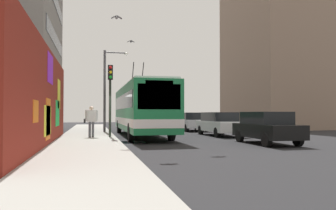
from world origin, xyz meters
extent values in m
plane|color=#232326|center=(0.00, 0.00, 0.00)|extent=(80.00, 80.00, 0.00)
cube|color=#9E9B93|center=(0.00, 1.60, 0.07)|extent=(48.00, 3.20, 0.15)
cube|color=maroon|center=(-3.32, 3.35, 2.18)|extent=(15.35, 0.30, 4.36)
cube|color=#8C19D8|center=(-2.96, 3.19, 3.50)|extent=(1.88, 0.02, 1.31)
cube|color=orange|center=(-6.85, 3.19, 1.57)|extent=(1.04, 0.02, 0.75)
cube|color=green|center=(0.39, 3.19, 1.51)|extent=(1.90, 0.02, 1.39)
cube|color=yellow|center=(1.06, 3.19, 2.59)|extent=(1.38, 0.02, 1.62)
cube|color=orange|center=(-3.59, 3.19, 1.26)|extent=(1.42, 0.02, 1.76)
cube|color=yellow|center=(-3.74, 3.19, 1.20)|extent=(2.16, 0.02, 1.26)
cube|color=black|center=(10.24, 4.35, 4.40)|extent=(11.52, 0.04, 1.10)
cube|color=black|center=(10.24, 4.35, 7.60)|extent=(11.52, 0.04, 1.10)
cube|color=black|center=(10.24, 4.35, 10.80)|extent=(11.52, 0.04, 1.10)
cube|color=gray|center=(13.05, -17.00, 10.75)|extent=(11.65, 6.87, 21.51)
cube|color=black|center=(13.05, -20.46, 4.40)|extent=(9.90, 0.04, 1.10)
cube|color=black|center=(13.05, -20.46, 7.60)|extent=(9.90, 0.04, 1.10)
cube|color=black|center=(13.05, -20.46, 10.80)|extent=(9.90, 0.04, 1.10)
cube|color=#19723F|center=(3.26, -1.80, 1.83)|extent=(12.32, 2.48, 2.76)
cube|color=silver|center=(3.26, -1.80, 3.27)|extent=(11.83, 2.29, 0.12)
cube|color=white|center=(3.26, -1.80, 1.00)|extent=(12.34, 2.50, 0.44)
cube|color=black|center=(-2.88, -1.80, 2.31)|extent=(0.04, 2.11, 1.24)
cube|color=black|center=(3.26, -1.80, 2.24)|extent=(11.34, 2.51, 0.88)
cube|color=orange|center=(-2.87, -1.80, 2.96)|extent=(0.06, 1.37, 0.28)
cylinder|color=black|center=(5.11, -2.15, 4.11)|extent=(1.43, 0.06, 2.00)
cylinder|color=black|center=(5.11, -1.45, 4.11)|extent=(1.43, 0.06, 2.00)
cylinder|color=black|center=(-0.68, -2.92, 0.50)|extent=(1.00, 0.28, 1.00)
cylinder|color=black|center=(-0.68, -0.68, 0.50)|extent=(1.00, 0.28, 1.00)
cylinder|color=black|center=(7.20, -2.92, 0.50)|extent=(1.00, 0.28, 1.00)
cylinder|color=black|center=(7.20, -0.68, 0.50)|extent=(1.00, 0.28, 1.00)
cube|color=black|center=(-3.75, -7.00, 0.65)|extent=(4.21, 1.78, 0.66)
cube|color=black|center=(-3.66, -7.00, 1.28)|extent=(2.53, 1.60, 0.60)
cylinder|color=black|center=(-5.13, -7.79, 0.32)|extent=(0.64, 0.22, 0.64)
cylinder|color=black|center=(-5.13, -6.21, 0.32)|extent=(0.64, 0.22, 0.64)
cylinder|color=black|center=(-2.36, -7.79, 0.32)|extent=(0.64, 0.22, 0.64)
cylinder|color=black|center=(-2.36, -6.21, 0.32)|extent=(0.64, 0.22, 0.64)
cube|color=white|center=(2.45, -7.00, 0.65)|extent=(4.81, 1.81, 0.66)
cube|color=black|center=(2.54, -7.00, 1.28)|extent=(2.89, 1.63, 0.60)
cylinder|color=black|center=(0.86, -7.80, 0.32)|extent=(0.64, 0.22, 0.64)
cylinder|color=black|center=(0.86, -6.20, 0.32)|extent=(0.64, 0.22, 0.64)
cylinder|color=black|center=(4.03, -7.80, 0.32)|extent=(0.64, 0.22, 0.64)
cylinder|color=black|center=(4.03, -6.20, 0.32)|extent=(0.64, 0.22, 0.64)
cube|color=#B7B7BC|center=(8.86, -7.00, 0.65)|extent=(4.28, 1.91, 0.66)
cube|color=black|center=(8.95, -7.00, 1.28)|extent=(2.57, 1.72, 0.60)
cylinder|color=black|center=(7.45, -7.86, 0.32)|extent=(0.64, 0.22, 0.64)
cylinder|color=black|center=(7.45, -6.14, 0.32)|extent=(0.64, 0.22, 0.64)
cylinder|color=black|center=(10.27, -7.86, 0.32)|extent=(0.64, 0.22, 0.64)
cylinder|color=black|center=(10.27, -6.14, 0.32)|extent=(0.64, 0.22, 0.64)
cube|color=#C6B793|center=(15.03, -7.00, 0.65)|extent=(4.82, 1.84, 0.66)
cube|color=black|center=(15.12, -7.00, 1.28)|extent=(2.89, 1.65, 0.60)
cylinder|color=black|center=(13.43, -7.82, 0.32)|extent=(0.64, 0.22, 0.64)
cylinder|color=black|center=(13.43, -6.18, 0.32)|extent=(0.64, 0.22, 0.64)
cylinder|color=black|center=(16.62, -7.82, 0.32)|extent=(0.64, 0.22, 0.64)
cylinder|color=black|center=(16.62, -6.18, 0.32)|extent=(0.64, 0.22, 0.64)
cylinder|color=#595960|center=(0.89, 1.30, 0.59)|extent=(0.14, 0.14, 0.87)
cylinder|color=#595960|center=(0.89, 1.48, 0.59)|extent=(0.14, 0.14, 0.87)
cube|color=silver|center=(0.89, 1.39, 1.35)|extent=(0.22, 0.51, 0.66)
cylinder|color=silver|center=(0.89, 1.09, 1.39)|extent=(0.09, 0.09, 0.62)
cylinder|color=silver|center=(0.89, 1.70, 1.39)|extent=(0.09, 0.09, 0.62)
sphere|color=beige|center=(0.89, 1.39, 1.80)|extent=(0.24, 0.24, 0.24)
cube|color=black|center=(0.89, 1.77, 1.07)|extent=(0.14, 0.10, 0.24)
cylinder|color=#2D382D|center=(0.88, 0.35, 2.23)|extent=(0.14, 0.14, 4.15)
cube|color=black|center=(0.66, 0.35, 3.85)|extent=(0.20, 0.28, 0.84)
sphere|color=red|center=(0.55, 0.35, 4.13)|extent=(0.18, 0.18, 0.18)
sphere|color=yellow|center=(0.55, 0.35, 3.85)|extent=(0.18, 0.18, 0.18)
sphere|color=green|center=(0.55, 0.35, 3.57)|extent=(0.18, 0.18, 0.18)
cylinder|color=#4C4C51|center=(6.72, 0.45, 3.20)|extent=(0.18, 0.18, 6.10)
cylinder|color=#4C4C51|center=(6.72, -0.35, 6.10)|extent=(0.10, 1.61, 0.10)
ellipsoid|color=silver|center=(6.72, -1.16, 6.05)|extent=(0.44, 0.28, 0.20)
ellipsoid|color=#47474C|center=(5.90, -1.41, 6.81)|extent=(0.32, 0.14, 0.12)
cube|color=#47474C|center=(5.90, -1.55, 6.84)|extent=(0.20, 0.26, 0.14)
cube|color=#47474C|center=(5.90, -1.27, 6.84)|extent=(0.20, 0.26, 0.14)
ellipsoid|color=slate|center=(-2.02, 0.20, 6.26)|extent=(0.32, 0.14, 0.12)
cube|color=slate|center=(-2.02, 0.06, 6.29)|extent=(0.20, 0.26, 0.15)
cube|color=slate|center=(-2.02, 0.34, 6.29)|extent=(0.20, 0.26, 0.15)
cylinder|color=black|center=(-1.24, -0.60, 0.00)|extent=(1.67, 1.67, 0.00)
camera|label=1|loc=(-18.67, 1.37, 1.50)|focal=35.77mm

